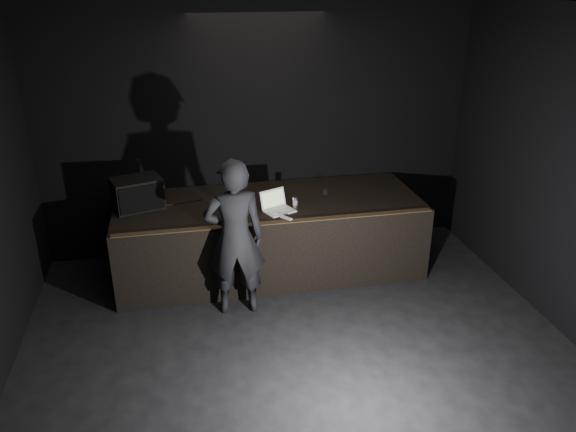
{
  "coord_description": "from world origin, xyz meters",
  "views": [
    {
      "loc": [
        -1.13,
        -4.04,
        3.79
      ],
      "look_at": [
        0.17,
        2.3,
        0.95
      ],
      "focal_mm": 35.0,
      "sensor_mm": 36.0,
      "label": 1
    }
  ],
  "objects_px": {
    "beer_can": "(295,203)",
    "laptop": "(277,205)",
    "stage_monitor": "(138,193)",
    "person": "(235,238)",
    "stage_riser": "(269,235)"
  },
  "relations": [
    {
      "from": "laptop",
      "to": "beer_can",
      "type": "distance_m",
      "value": 0.24
    },
    {
      "from": "beer_can",
      "to": "laptop",
      "type": "bearing_deg",
      "value": -175.08
    },
    {
      "from": "stage_riser",
      "to": "person",
      "type": "bearing_deg",
      "value": -120.67
    },
    {
      "from": "laptop",
      "to": "beer_can",
      "type": "relative_size",
      "value": 3.08
    },
    {
      "from": "stage_monitor",
      "to": "laptop",
      "type": "bearing_deg",
      "value": -31.13
    },
    {
      "from": "stage_riser",
      "to": "laptop",
      "type": "bearing_deg",
      "value": -82.44
    },
    {
      "from": "stage_monitor",
      "to": "laptop",
      "type": "relative_size",
      "value": 1.52
    },
    {
      "from": "beer_can",
      "to": "person",
      "type": "distance_m",
      "value": 1.07
    },
    {
      "from": "stage_riser",
      "to": "beer_can",
      "type": "bearing_deg",
      "value": -47.15
    },
    {
      "from": "beer_can",
      "to": "person",
      "type": "xyz_separation_m",
      "value": [
        -0.85,
        -0.64,
        -0.11
      ]
    },
    {
      "from": "laptop",
      "to": "beer_can",
      "type": "xyz_separation_m",
      "value": [
        0.24,
        0.02,
        0.01
      ]
    },
    {
      "from": "stage_monitor",
      "to": "laptop",
      "type": "height_order",
      "value": "stage_monitor"
    },
    {
      "from": "stage_monitor",
      "to": "person",
      "type": "xyz_separation_m",
      "value": [
        1.1,
        -1.04,
        -0.24
      ]
    },
    {
      "from": "person",
      "to": "laptop",
      "type": "bearing_deg",
      "value": -131.88
    },
    {
      "from": "stage_monitor",
      "to": "beer_can",
      "type": "bearing_deg",
      "value": -28.86
    }
  ]
}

